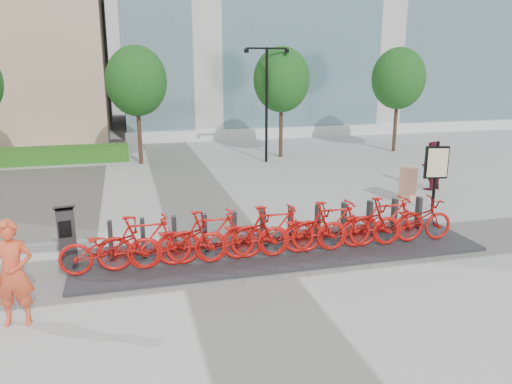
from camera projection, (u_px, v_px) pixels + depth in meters
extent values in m
plane|color=#9F9F9E|center=(230.00, 262.00, 11.33)|extent=(120.00, 120.00, 0.00)
cube|color=#2A741C|center=(60.00, 155.00, 22.34)|extent=(6.00, 1.20, 0.70)
cylinder|color=brown|center=(139.00, 130.00, 21.79)|extent=(0.18, 0.18, 3.00)
ellipsoid|color=#1C461C|center=(136.00, 81.00, 21.26)|extent=(2.60, 2.60, 2.99)
cylinder|color=brown|center=(281.00, 125.00, 23.41)|extent=(0.18, 0.18, 3.00)
ellipsoid|color=#1C461C|center=(282.00, 80.00, 22.87)|extent=(2.60, 2.60, 2.99)
cylinder|color=brown|center=(395.00, 121.00, 24.89)|extent=(0.18, 0.18, 3.00)
ellipsoid|color=#1C461C|center=(398.00, 78.00, 24.36)|extent=(2.60, 2.60, 2.99)
cylinder|color=black|center=(266.00, 106.00, 21.97)|extent=(0.12, 0.12, 5.00)
cube|color=black|center=(257.00, 48.00, 21.23)|extent=(0.90, 0.08, 0.08)
cube|color=black|center=(277.00, 48.00, 21.46)|extent=(0.90, 0.08, 0.08)
cylinder|color=black|center=(246.00, 51.00, 21.15)|extent=(0.20, 0.20, 0.18)
cylinder|color=black|center=(287.00, 51.00, 21.59)|extent=(0.20, 0.20, 0.18)
cube|color=#2B2B2F|center=(281.00, 250.00, 11.92)|extent=(9.60, 2.40, 0.08)
imported|color=#B00F0B|center=(110.00, 248.00, 10.48)|extent=(2.08, 0.72, 1.09)
imported|color=#B00F0B|center=(144.00, 242.00, 10.64)|extent=(2.01, 0.57, 1.21)
imported|color=#B00F0B|center=(178.00, 242.00, 10.84)|extent=(2.08, 0.72, 1.09)
imported|color=#B00F0B|center=(211.00, 236.00, 11.00)|extent=(2.01, 0.57, 1.21)
imported|color=#B00F0B|center=(243.00, 236.00, 11.19)|extent=(2.08, 0.72, 1.09)
imported|color=#B00F0B|center=(273.00, 231.00, 11.36)|extent=(2.01, 0.57, 1.21)
imported|color=#B00F0B|center=(303.00, 230.00, 11.55)|extent=(2.08, 0.72, 1.09)
imported|color=#B00F0B|center=(332.00, 225.00, 11.71)|extent=(2.01, 0.57, 1.21)
imported|color=#B00F0B|center=(360.00, 225.00, 11.91)|extent=(2.08, 0.72, 1.09)
imported|color=#B00F0B|center=(387.00, 220.00, 12.07)|extent=(2.01, 0.57, 1.21)
imported|color=#B00F0B|center=(413.00, 220.00, 12.27)|extent=(2.08, 0.72, 1.09)
cube|color=#29292A|center=(67.00, 238.00, 10.76)|extent=(0.41, 0.37, 1.29)
cube|color=black|center=(64.00, 208.00, 10.58)|extent=(0.49, 0.43, 0.17)
cube|color=black|center=(65.00, 229.00, 10.54)|extent=(0.26, 0.06, 0.36)
imported|color=#E34D29|center=(13.00, 273.00, 8.46)|extent=(0.72, 0.50, 1.88)
imported|color=maroon|center=(431.00, 166.00, 17.56)|extent=(0.99, 0.87, 1.71)
cylinder|color=orange|center=(408.00, 184.00, 16.26)|extent=(0.68, 0.68, 1.09)
cylinder|color=black|center=(435.00, 177.00, 14.91)|extent=(0.10, 0.10, 2.14)
cube|color=black|center=(436.00, 162.00, 14.80)|extent=(0.71, 0.24, 0.97)
cube|color=beige|center=(438.00, 163.00, 14.74)|extent=(0.60, 0.14, 0.86)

